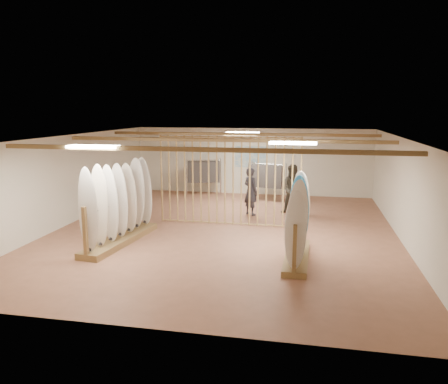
% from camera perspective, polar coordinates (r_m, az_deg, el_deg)
% --- Properties ---
extents(floor, '(12.00, 12.00, 0.00)m').
position_cam_1_polar(floor, '(13.09, 0.00, -5.17)').
color(floor, '#A26A4E').
rests_on(floor, ground).
extents(ceiling, '(12.00, 12.00, 0.00)m').
position_cam_1_polar(ceiling, '(12.61, 0.00, 7.16)').
color(ceiling, gray).
rests_on(ceiling, ground).
extents(wall_back, '(12.00, 0.00, 12.00)m').
position_cam_1_polar(wall_back, '(18.63, 3.61, 4.01)').
color(wall_back, white).
rests_on(wall_back, ground).
extents(wall_front, '(12.00, 0.00, 12.00)m').
position_cam_1_polar(wall_front, '(7.15, -9.50, -7.31)').
color(wall_front, white).
rests_on(wall_front, ground).
extents(wall_left, '(0.00, 12.00, 12.00)m').
position_cam_1_polar(wall_left, '(14.58, -19.66, 1.49)').
color(wall_left, white).
rests_on(wall_left, ground).
extents(wall_right, '(0.00, 12.00, 12.00)m').
position_cam_1_polar(wall_right, '(12.79, 22.54, 0.06)').
color(wall_right, white).
rests_on(wall_right, ground).
extents(ceiling_slats, '(9.50, 6.12, 0.10)m').
position_cam_1_polar(ceiling_slats, '(12.61, 0.00, 6.80)').
color(ceiling_slats, olive).
rests_on(ceiling_slats, ground).
extents(light_panels, '(1.20, 0.35, 0.06)m').
position_cam_1_polar(light_panels, '(12.61, 0.00, 6.89)').
color(light_panels, white).
rests_on(light_panels, ground).
extents(bamboo_partition, '(4.45, 0.05, 2.78)m').
position_cam_1_polar(bamboo_partition, '(13.55, 0.66, 1.45)').
color(bamboo_partition, tan).
rests_on(bamboo_partition, ground).
extents(poster, '(1.40, 0.03, 0.90)m').
position_cam_1_polar(poster, '(18.59, 3.61, 4.61)').
color(poster, '#3684BE').
rests_on(poster, ground).
extents(rack_left, '(0.98, 3.25, 2.23)m').
position_cam_1_polar(rack_left, '(12.15, -13.48, -2.99)').
color(rack_left, olive).
rests_on(rack_left, floor).
extents(rack_right, '(0.60, 2.49, 2.00)m').
position_cam_1_polar(rack_right, '(10.63, 9.58, -5.28)').
color(rack_right, olive).
rests_on(rack_right, floor).
extents(clothing_rack_a, '(1.40, 0.69, 1.54)m').
position_cam_1_polar(clothing_rack_a, '(18.32, -2.69, 2.65)').
color(clothing_rack_a, silver).
rests_on(clothing_rack_a, floor).
extents(clothing_rack_b, '(1.39, 0.72, 1.54)m').
position_cam_1_polar(clothing_rack_b, '(17.17, 5.64, 2.05)').
color(clothing_rack_b, silver).
rests_on(clothing_rack_b, floor).
extents(shopper_a, '(0.82, 0.79, 1.86)m').
position_cam_1_polar(shopper_a, '(14.95, 3.50, 0.49)').
color(shopper_a, '#2B2A33').
rests_on(shopper_a, floor).
extents(shopper_b, '(0.99, 0.79, 1.96)m').
position_cam_1_polar(shopper_b, '(15.22, 9.05, 0.76)').
color(shopper_b, '#3B372D').
rests_on(shopper_b, floor).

